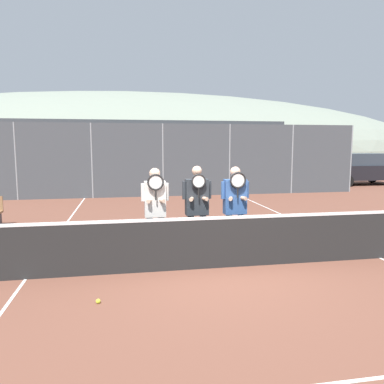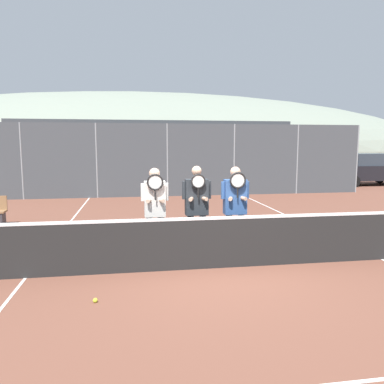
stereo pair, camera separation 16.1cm
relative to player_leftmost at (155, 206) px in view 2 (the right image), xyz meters
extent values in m
plane|color=brown|center=(1.10, -0.68, -1.08)|extent=(120.00, 120.00, 0.00)
ellipsoid|color=gray|center=(1.10, 60.45, -1.08)|extent=(110.12, 61.18, 21.41)
cube|color=tan|center=(0.96, 18.74, 0.62)|extent=(17.04, 5.00, 3.40)
cube|color=#3D4247|center=(0.96, 18.74, 2.50)|extent=(17.54, 5.50, 0.36)
cylinder|color=gray|center=(-4.95, 9.15, 0.51)|extent=(0.06, 0.06, 3.18)
cylinder|color=gray|center=(-1.92, 9.15, 0.51)|extent=(0.06, 0.06, 3.18)
cylinder|color=gray|center=(1.10, 9.15, 0.51)|extent=(0.06, 0.06, 3.18)
cylinder|color=gray|center=(4.12, 9.15, 0.51)|extent=(0.06, 0.06, 3.18)
cylinder|color=gray|center=(7.14, 9.15, 0.51)|extent=(0.06, 0.06, 3.18)
cylinder|color=gray|center=(10.16, 9.15, 0.51)|extent=(0.06, 0.06, 3.18)
cube|color=#42474C|center=(1.10, 9.15, 0.51)|extent=(18.13, 0.02, 3.18)
cube|color=black|center=(1.10, -0.68, -0.62)|extent=(8.90, 0.02, 0.93)
cube|color=white|center=(1.10, -0.68, -0.13)|extent=(8.90, 0.03, 0.06)
cube|color=white|center=(-2.28, 2.32, -1.08)|extent=(0.05, 16.00, 0.01)
cube|color=white|center=(4.47, 2.32, -1.08)|extent=(0.05, 16.00, 0.01)
cylinder|color=#56565B|center=(-0.11, 0.01, -0.64)|extent=(0.13, 0.13, 0.88)
cylinder|color=#56565B|center=(0.11, 0.01, -0.64)|extent=(0.13, 0.13, 0.88)
cube|color=white|center=(0.00, 0.01, 0.15)|extent=(0.41, 0.22, 0.70)
sphere|color=#DBB293|center=(0.00, 0.01, 0.65)|extent=(0.21, 0.21, 0.21)
cylinder|color=white|center=(-0.23, 0.01, 0.28)|extent=(0.08, 0.08, 0.34)
cylinder|color=white|center=(0.23, 0.01, 0.28)|extent=(0.08, 0.08, 0.34)
cylinder|color=#DBB293|center=(-0.10, -0.08, 0.13)|extent=(0.16, 0.27, 0.08)
cylinder|color=#DBB293|center=(0.10, -0.08, 0.13)|extent=(0.16, 0.27, 0.08)
cylinder|color=black|center=(0.00, -0.17, 0.25)|extent=(0.03, 0.03, 0.20)
torus|color=black|center=(0.00, -0.17, 0.50)|extent=(0.32, 0.03, 0.32)
cylinder|color=silver|center=(0.00, -0.17, 0.50)|extent=(0.26, 0.00, 0.26)
cylinder|color=#56565B|center=(0.70, -0.03, -0.63)|extent=(0.13, 0.13, 0.90)
cylinder|color=#56565B|center=(0.95, -0.03, -0.63)|extent=(0.13, 0.13, 0.90)
cube|color=#282D33|center=(0.82, -0.03, 0.17)|extent=(0.45, 0.22, 0.71)
sphere|color=tan|center=(0.82, -0.03, 0.69)|extent=(0.19, 0.19, 0.19)
cylinder|color=#282D33|center=(0.57, -0.03, 0.31)|extent=(0.08, 0.08, 0.35)
cylinder|color=#282D33|center=(1.07, -0.03, 0.31)|extent=(0.08, 0.08, 0.35)
cylinder|color=tan|center=(0.71, -0.12, 0.16)|extent=(0.16, 0.27, 0.08)
cylinder|color=tan|center=(0.93, -0.12, 0.16)|extent=(0.16, 0.27, 0.08)
cylinder|color=black|center=(0.82, -0.21, 0.28)|extent=(0.03, 0.03, 0.20)
torus|color=black|center=(0.82, -0.21, 0.50)|extent=(0.29, 0.03, 0.29)
cylinder|color=silver|center=(0.82, -0.21, 0.50)|extent=(0.23, 0.00, 0.23)
cylinder|color=#56565B|center=(1.49, -0.01, -0.64)|extent=(0.13, 0.13, 0.88)
cylinder|color=#56565B|center=(1.74, -0.01, -0.64)|extent=(0.13, 0.13, 0.88)
cube|color=#335693|center=(1.61, -0.01, 0.15)|extent=(0.45, 0.22, 0.70)
sphere|color=tan|center=(1.61, -0.01, 0.66)|extent=(0.21, 0.21, 0.21)
cylinder|color=#335693|center=(1.37, -0.01, 0.29)|extent=(0.08, 0.08, 0.35)
cylinder|color=#335693|center=(1.86, -0.01, 0.29)|extent=(0.08, 0.08, 0.35)
cylinder|color=tan|center=(1.50, -0.10, 0.14)|extent=(0.16, 0.27, 0.08)
cylinder|color=tan|center=(1.73, -0.10, 0.14)|extent=(0.16, 0.27, 0.08)
cylinder|color=black|center=(1.61, -0.19, 0.26)|extent=(0.03, 0.03, 0.20)
torus|color=black|center=(1.61, -0.19, 0.51)|extent=(0.33, 0.04, 0.33)
cylinder|color=silver|center=(1.61, -0.19, 0.51)|extent=(0.27, 0.00, 0.27)
cube|color=#B2B7BC|center=(-2.84, 12.22, -0.40)|extent=(4.74, 1.77, 0.75)
cube|color=#2D3842|center=(-2.84, 12.22, 0.28)|extent=(2.61, 1.63, 0.62)
cylinder|color=black|center=(-1.30, 11.31, -0.78)|extent=(0.60, 0.16, 0.60)
cylinder|color=black|center=(-1.30, 13.12, -0.78)|extent=(0.60, 0.16, 0.60)
cylinder|color=black|center=(-4.38, 11.31, -0.78)|extent=(0.60, 0.16, 0.60)
cylinder|color=black|center=(-4.38, 13.12, -0.78)|extent=(0.60, 0.16, 0.60)
cube|color=#285638|center=(2.39, 12.32, -0.35)|extent=(4.01, 1.76, 0.85)
cube|color=#2D3842|center=(2.39, 12.32, 0.42)|extent=(2.20, 1.62, 0.70)
cylinder|color=black|center=(3.69, 11.42, -0.78)|extent=(0.60, 0.16, 0.60)
cylinder|color=black|center=(3.69, 13.22, -0.78)|extent=(0.60, 0.16, 0.60)
cylinder|color=black|center=(1.08, 11.42, -0.78)|extent=(0.60, 0.16, 0.60)
cylinder|color=black|center=(1.08, 13.22, -0.78)|extent=(0.60, 0.16, 0.60)
cube|color=navy|center=(7.51, 12.52, -0.39)|extent=(4.53, 1.79, 0.78)
cube|color=#2D3842|center=(7.51, 12.52, 0.31)|extent=(2.49, 1.64, 0.64)
cylinder|color=black|center=(8.98, 11.61, -0.78)|extent=(0.60, 0.16, 0.60)
cylinder|color=black|center=(8.98, 13.43, -0.78)|extent=(0.60, 0.16, 0.60)
cylinder|color=black|center=(6.03, 11.61, -0.78)|extent=(0.60, 0.16, 0.60)
cylinder|color=black|center=(6.03, 13.43, -0.78)|extent=(0.60, 0.16, 0.60)
cube|color=black|center=(12.72, 12.00, -0.37)|extent=(4.20, 1.72, 0.81)
cube|color=#2D3842|center=(12.72, 12.00, 0.37)|extent=(2.31, 1.58, 0.67)
cylinder|color=black|center=(14.09, 12.88, -0.78)|extent=(0.60, 0.16, 0.60)
cylinder|color=black|center=(11.36, 11.12, -0.78)|extent=(0.60, 0.16, 0.60)
cylinder|color=black|center=(11.36, 12.88, -0.78)|extent=(0.60, 0.16, 0.60)
cube|color=#333338|center=(-4.03, 3.73, -0.88)|extent=(0.06, 0.32, 0.40)
sphere|color=#CCDB33|center=(-0.99, -1.90, -1.05)|extent=(0.07, 0.07, 0.07)
camera|label=1|loc=(-0.58, -7.22, 1.21)|focal=35.00mm
camera|label=2|loc=(-0.42, -7.24, 1.21)|focal=35.00mm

